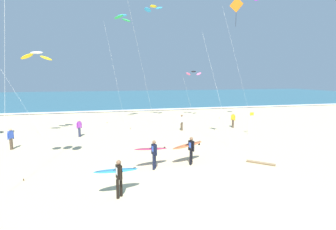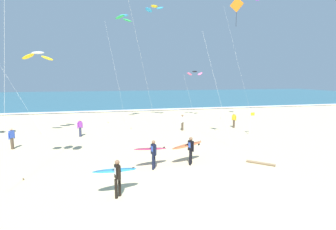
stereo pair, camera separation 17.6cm
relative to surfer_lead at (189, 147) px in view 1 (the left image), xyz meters
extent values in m
plane|color=beige|center=(-0.98, -3.35, -1.05)|extent=(160.00, 160.00, 0.00)
cube|color=#2D6075|center=(-0.98, 56.13, -1.01)|extent=(160.00, 60.00, 0.08)
cube|color=white|center=(-0.98, 26.43, -0.96)|extent=(160.00, 1.66, 0.01)
cylinder|color=black|center=(-0.01, -0.28, -0.61)|extent=(0.13, 0.13, 0.88)
cylinder|color=black|center=(0.13, -0.06, -0.61)|extent=(0.13, 0.13, 0.88)
cube|color=black|center=(0.06, -0.17, 0.13)|extent=(0.30, 0.39, 0.60)
cube|color=blue|center=(-0.04, -0.21, 0.17)|extent=(0.08, 0.19, 0.32)
sphere|color=brown|center=(0.06, -0.17, 0.55)|extent=(0.21, 0.21, 0.21)
cylinder|color=black|center=(0.14, -0.39, 0.09)|extent=(0.09, 0.09, 0.56)
cylinder|color=black|center=(-0.02, 0.05, 0.24)|extent=(0.09, 0.09, 0.26)
cylinder|color=black|center=(-0.10, 0.11, 0.11)|extent=(0.26, 0.16, 0.14)
ellipsoid|color=orange|center=(-0.06, 0.17, 0.07)|extent=(2.30, 1.30, 0.23)
cube|color=#333333|center=(-0.06, 0.17, 0.11)|extent=(1.85, 0.69, 0.15)
cube|color=#262628|center=(0.82, 0.49, 0.00)|extent=(0.12, 0.05, 0.14)
cylinder|color=black|center=(-2.33, -0.55, -0.61)|extent=(0.13, 0.13, 0.88)
cylinder|color=black|center=(-2.21, -0.35, -0.61)|extent=(0.13, 0.13, 0.88)
cube|color=black|center=(-2.27, -0.45, 0.13)|extent=(0.29, 0.38, 0.60)
cube|color=blue|center=(-2.37, -0.48, 0.17)|extent=(0.07, 0.19, 0.32)
sphere|color=brown|center=(-2.27, -0.45, 0.55)|extent=(0.21, 0.21, 0.21)
cylinder|color=black|center=(-2.20, -0.67, 0.09)|extent=(0.09, 0.09, 0.56)
cylinder|color=black|center=(-2.34, -0.23, 0.24)|extent=(0.09, 0.09, 0.26)
cylinder|color=black|center=(-2.42, -0.16, 0.11)|extent=(0.26, 0.15, 0.14)
ellipsoid|color=#D83359|center=(-2.38, -0.11, 0.07)|extent=(2.22, 1.15, 0.29)
cube|color=#333333|center=(-2.38, -0.11, 0.11)|extent=(1.81, 0.60, 0.20)
cube|color=#262628|center=(-1.51, 0.17, 0.00)|extent=(0.12, 0.05, 0.14)
cylinder|color=black|center=(-4.53, -3.71, -0.61)|extent=(0.13, 0.13, 0.88)
cylinder|color=black|center=(-4.37, -3.50, -0.61)|extent=(0.13, 0.13, 0.88)
cube|color=black|center=(-4.45, -3.61, 0.13)|extent=(0.28, 0.38, 0.60)
cube|color=white|center=(-4.55, -3.63, 0.17)|extent=(0.06, 0.20, 0.32)
sphere|color=brown|center=(-4.45, -3.61, 0.55)|extent=(0.21, 0.21, 0.21)
cylinder|color=black|center=(-4.39, -3.83, 0.09)|extent=(0.09, 0.09, 0.56)
cylinder|color=black|center=(-4.51, -3.38, 0.24)|extent=(0.09, 0.09, 0.26)
cylinder|color=black|center=(-4.59, -3.31, 0.11)|extent=(0.26, 0.14, 0.14)
ellipsoid|color=#3399D8|center=(-4.54, -3.26, 0.07)|extent=(2.12, 1.03, 0.23)
cube|color=#333333|center=(-4.54, -3.26, 0.11)|extent=(1.75, 0.46, 0.15)
cube|color=#262628|center=(-3.70, -3.05, 0.00)|extent=(0.12, 0.04, 0.14)
ellipsoid|color=yellow|center=(-10.93, 9.44, 5.90)|extent=(1.39, 1.20, 0.59)
ellipsoid|color=white|center=(-10.36, 10.30, 6.28)|extent=(1.39, 1.20, 0.20)
ellipsoid|color=yellow|center=(-9.80, 11.16, 5.90)|extent=(1.39, 1.20, 0.59)
cylinder|color=silver|center=(-12.45, 11.68, 2.43)|extent=(4.19, 2.77, 6.75)
cylinder|color=brown|center=(-14.54, 13.05, -1.00)|extent=(0.06, 0.06, 0.10)
ellipsoid|color=#2D99DB|center=(1.25, 14.32, 11.59)|extent=(1.15, 1.15, 0.48)
ellipsoid|color=yellow|center=(0.72, 14.85, 11.87)|extent=(1.14, 1.14, 0.20)
ellipsoid|color=#2D99DB|center=(0.19, 15.38, 11.59)|extent=(1.15, 1.15, 0.48)
cylinder|color=silver|center=(-0.82, 13.33, 5.27)|extent=(3.10, 3.07, 12.44)
cylinder|color=brown|center=(-2.36, 11.80, -1.00)|extent=(0.06, 0.06, 0.10)
ellipsoid|color=green|center=(-3.07, 14.10, 10.41)|extent=(1.21, 1.02, 0.52)
ellipsoid|color=#2D99DB|center=(-2.63, 14.84, 10.73)|extent=(1.20, 1.02, 0.20)
ellipsoid|color=green|center=(-2.19, 15.57, 10.41)|extent=(1.21, 1.02, 0.52)
cylinder|color=silver|center=(-3.61, 15.43, 4.68)|extent=(1.98, 1.19, 11.26)
cylinder|color=brown|center=(-4.60, 16.02, -1.00)|extent=(0.06, 0.06, 0.10)
cylinder|color=silver|center=(-9.28, -1.29, 4.52)|extent=(0.36, 1.61, 10.93)
cylinder|color=brown|center=(-9.11, -0.49, -1.00)|extent=(0.06, 0.06, 0.10)
cylinder|color=silver|center=(10.59, 14.05, 5.87)|extent=(2.28, 3.87, 13.64)
cylinder|color=brown|center=(9.45, 15.98, -1.00)|extent=(0.06, 0.06, 0.10)
cube|color=orange|center=(4.36, 2.90, 9.25)|extent=(0.66, 0.83, 1.04)
cylinder|color=black|center=(4.36, 2.90, 8.26)|extent=(0.02, 0.02, 0.96)
cylinder|color=silver|center=(3.50, 3.99, 3.41)|extent=(1.72, 2.20, 8.73)
cylinder|color=brown|center=(2.65, 5.08, -1.00)|extent=(0.06, 0.06, 0.10)
ellipsoid|color=pink|center=(7.18, 17.58, 4.62)|extent=(1.06, 1.00, 0.50)
ellipsoid|color=black|center=(6.66, 18.18, 4.92)|extent=(1.05, 0.99, 0.20)
ellipsoid|color=pink|center=(6.15, 18.79, 4.62)|extent=(1.06, 1.00, 0.50)
cylinder|color=silver|center=(5.65, 17.32, 1.79)|extent=(2.04, 1.74, 5.48)
cylinder|color=brown|center=(4.63, 16.45, -1.00)|extent=(0.06, 0.06, 0.10)
cylinder|color=#4C3D2D|center=(-11.62, 6.18, -0.63)|extent=(0.22, 0.22, 0.84)
cube|color=#3351B7|center=(-11.62, 6.18, 0.06)|extent=(0.34, 0.36, 0.54)
sphere|color=tan|center=(-11.62, 6.18, 0.44)|extent=(0.20, 0.20, 0.20)
cylinder|color=#3351B7|center=(-11.75, 6.01, -0.04)|extent=(0.08, 0.08, 0.50)
cylinder|color=#3351B7|center=(-11.48, 6.34, -0.04)|extent=(0.08, 0.08, 0.50)
cylinder|color=#4C3D2D|center=(8.16, 9.91, -0.63)|extent=(0.22, 0.22, 0.84)
cube|color=gold|center=(8.16, 9.91, 0.06)|extent=(0.33, 0.37, 0.54)
sphere|color=beige|center=(8.16, 9.91, 0.44)|extent=(0.20, 0.20, 0.20)
cylinder|color=gold|center=(8.05, 10.09, -0.04)|extent=(0.08, 0.08, 0.50)
cylinder|color=gold|center=(8.28, 9.74, -0.04)|extent=(0.08, 0.08, 0.50)
cylinder|color=#2D334C|center=(-7.11, 9.29, -0.63)|extent=(0.22, 0.22, 0.84)
cube|color=purple|center=(-7.11, 9.29, 0.06)|extent=(0.37, 0.32, 0.54)
sphere|color=beige|center=(-7.11, 9.29, 0.44)|extent=(0.20, 0.20, 0.20)
cylinder|color=purple|center=(-7.29, 9.19, -0.04)|extent=(0.08, 0.08, 0.50)
cylinder|color=purple|center=(-6.92, 9.40, -0.04)|extent=(0.08, 0.08, 0.50)
cylinder|color=#4C3D2D|center=(2.52, 9.81, -0.63)|extent=(0.22, 0.22, 0.84)
cube|color=white|center=(2.52, 9.81, 0.06)|extent=(0.36, 0.33, 0.54)
sphere|color=brown|center=(2.52, 9.81, 0.44)|extent=(0.20, 0.20, 0.20)
cylinder|color=white|center=(2.35, 9.68, -0.04)|extent=(0.08, 0.08, 0.50)
cylinder|color=white|center=(2.69, 9.93, -0.04)|extent=(0.08, 0.08, 0.50)
cylinder|color=silver|center=(8.04, 6.58, 0.00)|extent=(0.05, 0.05, 2.10)
cube|color=yellow|center=(8.26, 6.58, 0.85)|extent=(0.40, 0.02, 0.28)
cylinder|color=#846B4C|center=(4.22, -1.14, -0.97)|extent=(1.32, 1.28, 0.15)
camera|label=1|loc=(-5.04, -14.79, 4.22)|focal=28.16mm
camera|label=2|loc=(-4.87, -14.83, 4.22)|focal=28.16mm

